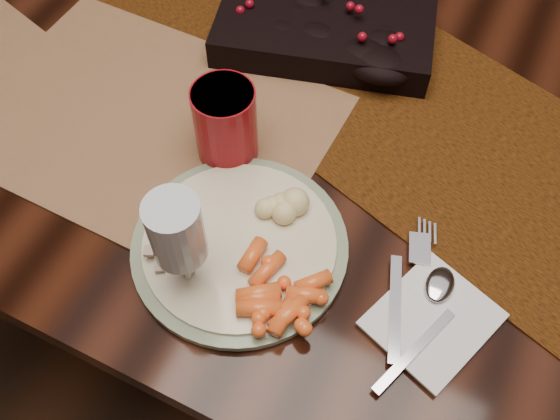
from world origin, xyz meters
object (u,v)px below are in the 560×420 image
at_px(baby_carrots, 274,287).
at_px(dining_table, 347,232).
at_px(mashed_potatoes, 272,203).
at_px(napkin, 433,319).
at_px(red_cup, 226,124).
at_px(centerpiece, 324,29).
at_px(turkey_shreds, 172,255).
at_px(dinner_plate, 240,245).
at_px(wine_glass, 181,250).
at_px(placemat_main, 148,123).

bearing_deg(baby_carrots, dining_table, 92.21).
relative_size(mashed_potatoes, napkin, 0.54).
relative_size(napkin, red_cup, 1.20).
bearing_deg(red_cup, mashed_potatoes, -34.91).
xyz_separation_m(dining_table, centerpiece, (-0.11, 0.07, 0.41)).
xyz_separation_m(mashed_potatoes, turkey_shreds, (-0.08, -0.11, -0.01)).
height_order(dinner_plate, wine_glass, wine_glass).
bearing_deg(placemat_main, wine_glass, -45.02).
relative_size(turkey_shreds, wine_glass, 0.42).
height_order(dining_table, wine_glass, wine_glass).
bearing_deg(wine_glass, centerpiece, 92.84).
bearing_deg(turkey_shreds, wine_glass, -22.92).
height_order(dining_table, placemat_main, placemat_main).
bearing_deg(dining_table, centerpiece, 146.80).
distance_m(placemat_main, napkin, 0.47).
distance_m(placemat_main, baby_carrots, 0.32).
height_order(dining_table, red_cup, red_cup).
distance_m(mashed_potatoes, turkey_shreds, 0.14).
relative_size(centerpiece, napkin, 2.40).
xyz_separation_m(turkey_shreds, napkin, (0.30, 0.07, -0.02)).
xyz_separation_m(centerpiece, placemat_main, (-0.16, -0.25, -0.03)).
relative_size(dining_table, dinner_plate, 6.77).
distance_m(dinner_plate, red_cup, 0.16).
bearing_deg(dinner_plate, baby_carrots, -30.92).
xyz_separation_m(placemat_main, mashed_potatoes, (0.23, -0.07, 0.04)).
distance_m(dining_table, napkin, 0.52).
relative_size(red_cup, wine_glass, 0.68).
relative_size(baby_carrots, turkey_shreds, 1.50).
distance_m(mashed_potatoes, wine_glass, 0.14).
bearing_deg(turkey_shreds, centerpiece, 89.05).
height_order(turkey_shreds, red_cup, red_cup).
height_order(placemat_main, turkey_shreds, turkey_shreds).
height_order(mashed_potatoes, red_cup, red_cup).
relative_size(turkey_shreds, napkin, 0.52).
xyz_separation_m(napkin, red_cup, (-0.33, 0.11, 0.05)).
xyz_separation_m(turkey_shreds, red_cup, (-0.02, 0.18, 0.03)).
bearing_deg(wine_glass, mashed_potatoes, 68.53).
distance_m(dinner_plate, napkin, 0.24).
bearing_deg(wine_glass, napkin, 16.23).
height_order(baby_carrots, wine_glass, wine_glass).
xyz_separation_m(dinner_plate, baby_carrots, (0.07, -0.04, 0.02)).
distance_m(dinner_plate, turkey_shreds, 0.08).
bearing_deg(dining_table, mashed_potatoes, -98.31).
distance_m(centerpiece, napkin, 0.47).
height_order(centerpiece, dinner_plate, centerpiece).
height_order(red_cup, wine_glass, wine_glass).
relative_size(centerpiece, turkey_shreds, 4.62).
distance_m(dining_table, mashed_potatoes, 0.48).
bearing_deg(placemat_main, turkey_shreds, -48.11).
xyz_separation_m(centerpiece, turkey_shreds, (-0.01, -0.43, -0.01)).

